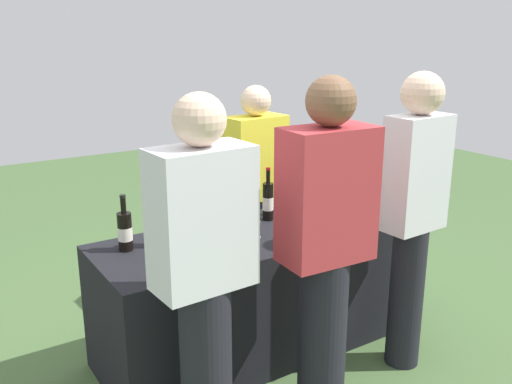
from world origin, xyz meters
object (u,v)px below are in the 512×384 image
wine_glass_2 (255,223)px  guest_2 (413,210)px  wine_bottle_5 (311,196)px  wine_glass_0 (198,236)px  wine_glass_4 (365,206)px  wine_bottle_1 (164,226)px  wine_bottle_4 (290,197)px  wine_glass_1 (234,230)px  wine_bottle_6 (324,193)px  wine_bottle_3 (268,201)px  wine_bottle_2 (243,211)px  wine_glass_3 (342,204)px  server_pouring (256,189)px  guest_0 (204,271)px  guest_1 (326,244)px  wine_bottle_7 (347,191)px  wine_bottle_0 (125,231)px

wine_glass_2 → guest_2: (0.68, -0.55, 0.10)m
wine_bottle_5 → wine_glass_0: 0.98m
wine_glass_0 → wine_glass_4: size_ratio=0.98×
wine_bottle_1 → wine_bottle_4: size_ratio=1.00×
wine_bottle_4 → wine_glass_1: (-0.59, -0.29, -0.02)m
wine_bottle_4 → wine_bottle_6: wine_bottle_4 is taller
wine_bottle_3 → wine_bottle_4: (0.18, 0.01, -0.01)m
wine_bottle_3 → wine_glass_0: (-0.62, -0.26, -0.02)m
wine_glass_1 → wine_glass_0: bearing=173.1°
wine_bottle_2 → wine_bottle_6: size_ratio=1.07×
wine_glass_3 → wine_glass_4: (0.10, -0.10, -0.00)m
wine_bottle_6 → wine_glass_3: bearing=-102.6°
wine_bottle_1 → wine_bottle_2: wine_bottle_2 is taller
server_pouring → guest_0: size_ratio=0.93×
wine_bottle_4 → guest_1: bearing=-116.2°
wine_bottle_2 → wine_glass_1: 0.26m
wine_bottle_5 → wine_bottle_1: bearing=-177.8°
wine_bottle_3 → wine_bottle_5: 0.33m
wine_bottle_1 → guest_0: 0.72m
wine_bottle_7 → wine_glass_2: wine_bottle_7 is taller
wine_glass_2 → wine_bottle_1: bearing=161.3°
wine_bottle_4 → server_pouring: 0.40m
wine_glass_0 → guest_2: bearing=-25.7°
guest_1 → wine_bottle_3: bearing=76.7°
wine_bottle_3 → wine_glass_1: (-0.41, -0.28, -0.02)m
wine_glass_3 → guest_1: size_ratio=0.09×
wine_glass_3 → guest_0: size_ratio=0.09×
wine_bottle_7 → wine_glass_1: (-0.99, -0.21, -0.02)m
wine_bottle_5 → wine_bottle_6: bearing=4.3°
wine_bottle_7 → guest_2: guest_2 is taller
wine_bottle_5 → wine_glass_1: size_ratio=2.23×
wine_bottle_0 → wine_glass_1: wine_bottle_0 is taller
wine_bottle_0 → wine_glass_3: wine_bottle_0 is taller
wine_bottle_7 → wine_glass_1: wine_bottle_7 is taller
wine_bottle_2 → wine_glass_3: size_ratio=2.23×
wine_glass_0 → wine_glass_3: size_ratio=0.96×
wine_bottle_0 → wine_bottle_3: bearing=0.2°
wine_bottle_4 → guest_2: guest_2 is taller
wine_bottle_5 → wine_glass_4: bearing=-66.1°
wine_bottle_2 → wine_glass_4: size_ratio=2.28×
wine_bottle_4 → wine_glass_2: wine_bottle_4 is taller
wine_bottle_0 → wine_bottle_5: bearing=-0.6°
wine_bottle_0 → guest_0: (0.08, -0.76, 0.04)m
wine_bottle_3 → wine_bottle_5: (0.33, -0.02, -0.01)m
wine_bottle_1 → guest_2: 1.37m
server_pouring → guest_2: guest_2 is taller
wine_bottle_6 → guest_0: bearing=-149.6°
wine_glass_2 → wine_glass_4: size_ratio=0.90×
wine_glass_3 → server_pouring: server_pouring is taller
guest_2 → wine_bottle_2: bearing=132.5°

